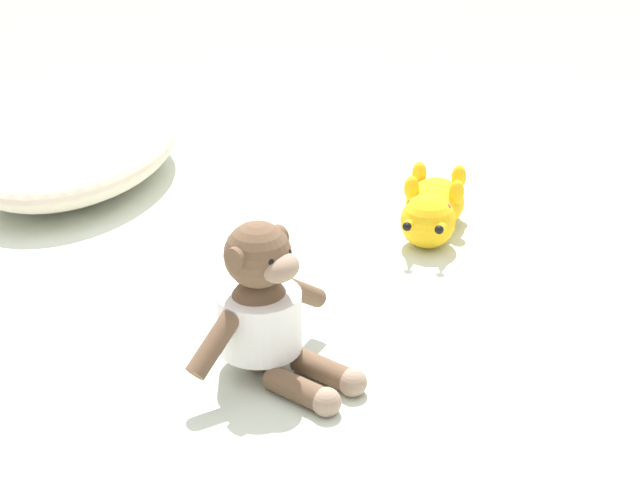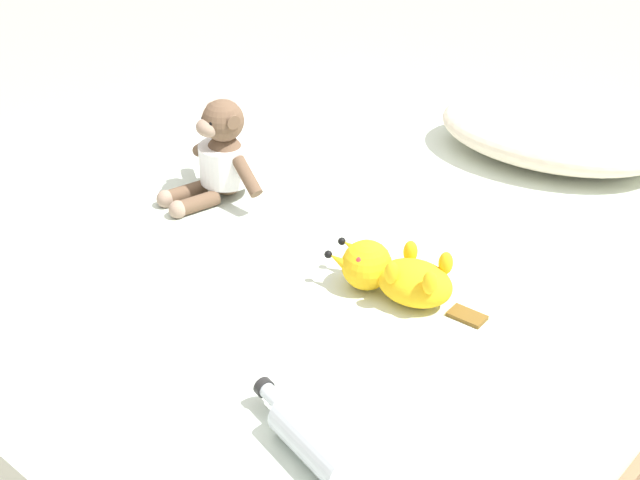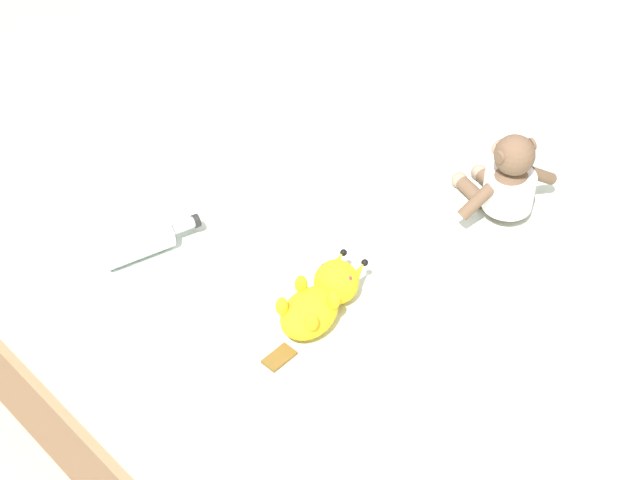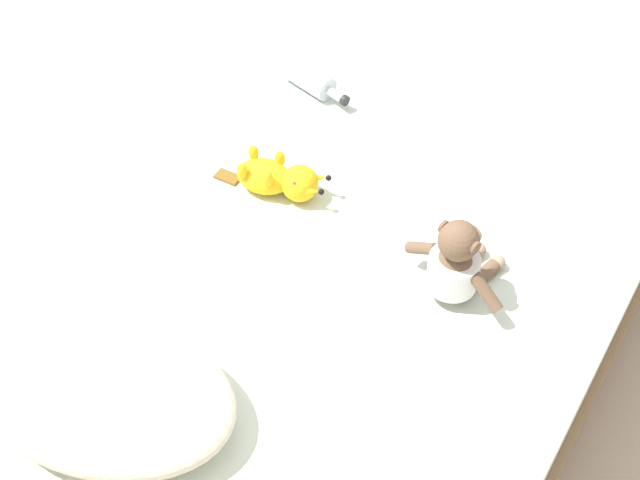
# 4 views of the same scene
# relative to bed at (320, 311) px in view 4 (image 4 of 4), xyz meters

# --- Properties ---
(ground_plane) EXTENTS (16.00, 16.00, 0.00)m
(ground_plane) POSITION_rel_bed_xyz_m (0.00, 0.00, -0.23)
(ground_plane) COLOR #B7A893
(bed) EXTENTS (1.46, 1.80, 0.46)m
(bed) POSITION_rel_bed_xyz_m (0.00, 0.00, 0.00)
(bed) COLOR #846647
(bed) RESTS_ON ground_plane
(pillow) EXTENTS (0.65, 0.50, 0.14)m
(pillow) POSITION_rel_bed_xyz_m (0.14, 0.62, 0.30)
(pillow) COLOR beige
(pillow) RESTS_ON bed
(plush_monkey) EXTENTS (0.29, 0.24, 0.24)m
(plush_monkey) POSITION_rel_bed_xyz_m (-0.33, -0.07, 0.33)
(plush_monkey) COLOR brown
(plush_monkey) RESTS_ON bed
(plush_yellow_creature) EXTENTS (0.33, 0.15, 0.10)m
(plush_yellow_creature) POSITION_rel_bed_xyz_m (0.21, -0.13, 0.28)
(plush_yellow_creature) COLOR yellow
(plush_yellow_creature) RESTS_ON bed
(glass_bottle) EXTENTS (0.24, 0.11, 0.07)m
(glass_bottle) POSITION_rel_bed_xyz_m (0.38, -0.55, 0.27)
(glass_bottle) COLOR silver
(glass_bottle) RESTS_ON bed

